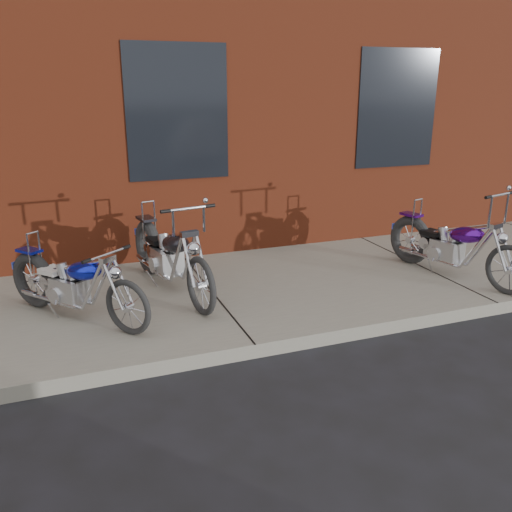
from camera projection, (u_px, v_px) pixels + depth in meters
name	position (u px, v px, depth m)	size (l,w,h in m)	color
ground	(255.00, 359.00, 5.29)	(120.00, 120.00, 0.00)	black
sidewalk	(212.00, 298.00, 6.61)	(22.00, 3.00, 0.15)	slate
building_brick	(120.00, 12.00, 11.23)	(22.00, 10.00, 8.00)	maroon
chopper_purple	(452.00, 248.00, 7.04)	(0.71, 2.08, 1.19)	black
chopper_blue	(74.00, 287.00, 5.74)	(1.34, 1.63, 0.88)	black
chopper_third	(170.00, 258.00, 6.53)	(0.66, 2.26, 1.16)	black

